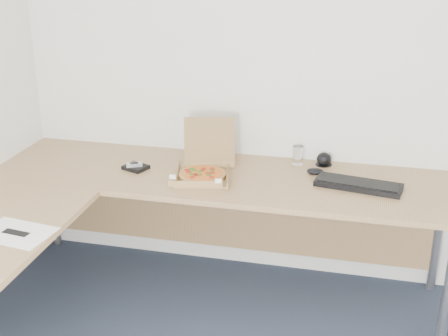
% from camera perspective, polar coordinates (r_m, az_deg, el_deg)
% --- Properties ---
extents(room_shell, '(3.50, 3.50, 2.50)m').
position_cam_1_polar(room_shell, '(1.77, 4.65, -3.09)').
color(room_shell, silver).
rests_on(room_shell, ground).
extents(desk, '(2.50, 2.20, 0.73)m').
position_cam_1_polar(desk, '(3.06, -8.19, -3.54)').
color(desk, '#A47D4F').
rests_on(desk, ground).
extents(pizza_box, '(0.28, 0.33, 0.29)m').
position_cam_1_polar(pizza_box, '(3.28, -1.96, -0.29)').
color(pizza_box, '#9D7A47').
rests_on(pizza_box, desk).
extents(drinking_glass, '(0.06, 0.06, 0.11)m').
position_cam_1_polar(drinking_glass, '(3.48, 6.89, 1.20)').
color(drinking_glass, silver).
rests_on(drinking_glass, desk).
extents(keyboard, '(0.46, 0.23, 0.03)m').
position_cam_1_polar(keyboard, '(3.24, 12.42, -1.54)').
color(keyboard, black).
rests_on(keyboard, desk).
extents(mouse, '(0.10, 0.08, 0.03)m').
position_cam_1_polar(mouse, '(3.36, 8.49, -0.31)').
color(mouse, black).
rests_on(mouse, desk).
extents(wallet, '(0.15, 0.14, 0.02)m').
position_cam_1_polar(wallet, '(3.43, -8.22, 0.06)').
color(wallet, black).
rests_on(wallet, desk).
extents(phone, '(0.10, 0.08, 0.02)m').
position_cam_1_polar(phone, '(3.42, -8.36, 0.32)').
color(phone, '#B2B5BA').
rests_on(phone, wallet).
extents(paper_sheet, '(0.35, 0.27, 0.00)m').
position_cam_1_polar(paper_sheet, '(2.86, -18.82, -5.74)').
color(paper_sheet, white).
rests_on(paper_sheet, desk).
extents(dome_speaker, '(0.09, 0.09, 0.08)m').
position_cam_1_polar(dome_speaker, '(3.50, 9.30, 0.89)').
color(dome_speaker, black).
rests_on(dome_speaker, desk).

